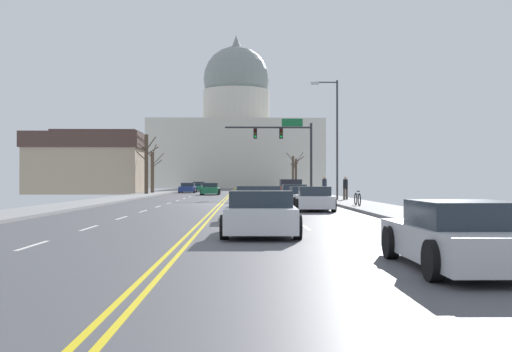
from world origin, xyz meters
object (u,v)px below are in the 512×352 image
object	(u,v)px
sedan_oncoming_00	(211,189)
pedestrian_00	(345,187)
street_lamp_right	(334,130)
sedan_near_02	(303,197)
bicycle_parked	(358,199)
sedan_oncoming_01	(188,188)
pedestrian_01	(324,186)
pickup_truck_near_00	(291,190)
sedan_near_05	(261,214)
sedan_near_03	(314,199)
sedan_near_06	(460,237)
sedan_oncoming_03	(199,186)
sedan_near_04	(257,204)
sedan_near_01	(294,194)
sedan_oncoming_02	(196,187)
signal_gantry	(287,141)

from	to	relation	value
sedan_oncoming_00	pedestrian_00	size ratio (longest dim) A/B	2.68
street_lamp_right	pedestrian_00	xyz separation A→B (m)	(0.84, 0.17, -4.06)
sedan_near_02	bicycle_parked	xyz separation A→B (m)	(2.70, -3.00, -0.06)
sedan_oncoming_01	pedestrian_01	world-z (taller)	pedestrian_01
pickup_truck_near_00	sedan_oncoming_00	bearing A→B (deg)	118.41
sedan_oncoming_00	bicycle_parked	distance (m)	31.81
sedan_oncoming_01	pedestrian_00	size ratio (longest dim) A/B	2.76
pickup_truck_near_00	sedan_near_05	bearing A→B (deg)	-96.00
sedan_near_05	pedestrian_01	world-z (taller)	pedestrian_01
sedan_near_03	sedan_near_05	distance (m)	13.89
bicycle_parked	sedan_near_06	bearing A→B (deg)	-96.38
pickup_truck_near_00	sedan_oncoming_01	bearing A→B (deg)	114.02
pedestrian_01	bicycle_parked	size ratio (longest dim) A/B	0.96
sedan_oncoming_01	pedestrian_01	xyz separation A→B (m)	(12.99, -28.05, 0.52)
sedan_near_05	sedan_oncoming_03	distance (m)	76.47
bicycle_parked	sedan_oncoming_03	bearing A→B (deg)	102.47
sedan_oncoming_03	pedestrian_00	xyz separation A→B (m)	(14.26, -49.68, 0.46)
pedestrian_00	bicycle_parked	xyz separation A→B (m)	(-1.04, -10.06, -0.58)
pickup_truck_near_00	sedan_oncoming_00	world-z (taller)	pickup_truck_near_00
sedan_near_04	pedestrian_00	distance (m)	20.59
pickup_truck_near_00	sedan_near_06	distance (m)	39.42
sedan_near_06	sedan_oncoming_00	xyz separation A→B (m)	(-7.22, 53.12, 0.03)
sedan_near_01	sedan_oncoming_00	xyz separation A→B (m)	(-7.01, 20.95, -0.00)
sedan_near_01	sedan_near_02	bearing A→B (deg)	-89.46
street_lamp_right	sedan_oncoming_02	distance (m)	41.73
sedan_near_06	sedan_oncoming_02	distance (m)	72.84
sedan_near_03	sedan_oncoming_03	world-z (taller)	sedan_oncoming_03
sedan_near_06	pedestrian_00	xyz separation A→B (m)	(3.60, 32.91, 0.52)
sedan_near_05	sedan_oncoming_03	world-z (taller)	sedan_oncoming_03
sedan_oncoming_03	pedestrian_00	bearing A→B (deg)	-73.99
sedan_near_01	sedan_oncoming_03	xyz separation A→B (m)	(-10.45, 50.42, 0.02)
sedan_near_03	sedan_oncoming_03	bearing A→B (deg)	99.50
sedan_oncoming_03	sedan_oncoming_01	bearing A→B (deg)	-89.69
street_lamp_right	pedestrian_01	xyz separation A→B (m)	(-0.32, 2.75, -4.04)
sedan_oncoming_03	bicycle_parked	xyz separation A→B (m)	(13.22, -59.75, -0.12)
pickup_truck_near_00	sedan_oncoming_03	distance (m)	44.52
sedan_near_06	sedan_oncoming_02	bearing A→B (deg)	98.13
sedan_near_02	signal_gantry	bearing A→B (deg)	88.94
sedan_near_01	sedan_oncoming_02	size ratio (longest dim) A/B	1.01
sedan_near_02	sedan_near_03	xyz separation A→B (m)	(-0.05, -5.82, 0.02)
sedan_near_05	sedan_near_01	bearing A→B (deg)	83.21
street_lamp_right	sedan_oncoming_01	xyz separation A→B (m)	(-13.31, 30.80, -4.56)
sedan_near_03	sedan_near_02	bearing A→B (deg)	89.53
pedestrian_01	sedan_near_05	bearing A→B (deg)	-101.11
sedan_near_04	bicycle_parked	size ratio (longest dim) A/B	2.68
sedan_near_01	pedestrian_00	distance (m)	3.91
sedan_near_05	sedan_oncoming_03	size ratio (longest dim) A/B	0.95
sedan_near_02	sedan_oncoming_01	distance (m)	39.11
sedan_near_05	pickup_truck_near_00	bearing A→B (deg)	84.00
sedan_oncoming_02	pedestrian_00	distance (m)	41.59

